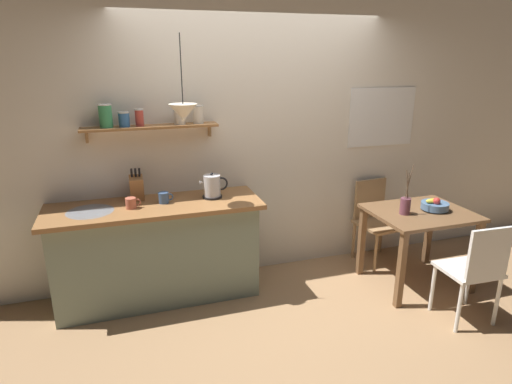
% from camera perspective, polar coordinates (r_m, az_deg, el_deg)
% --- Properties ---
extents(ground_plane, '(14.00, 14.00, 0.00)m').
position_cam_1_polar(ground_plane, '(4.11, 2.46, -13.62)').
color(ground_plane, '#A87F56').
extents(back_wall, '(6.80, 0.11, 2.70)m').
position_cam_1_polar(back_wall, '(4.27, 2.29, 7.05)').
color(back_wall, silver).
rests_on(back_wall, ground_plane).
extents(kitchen_counter, '(1.83, 0.63, 0.91)m').
position_cam_1_polar(kitchen_counter, '(3.99, -12.85, -7.62)').
color(kitchen_counter, gray).
rests_on(kitchen_counter, ground_plane).
extents(wall_shelf, '(1.15, 0.20, 0.33)m').
position_cam_1_polar(wall_shelf, '(3.84, -14.12, 9.08)').
color(wall_shelf, '#9E6B3D').
extents(dining_table, '(0.91, 0.75, 0.75)m').
position_cam_1_polar(dining_table, '(4.35, 20.79, -3.93)').
color(dining_table, brown).
rests_on(dining_table, ground_plane).
extents(dining_chair_near, '(0.44, 0.41, 0.88)m').
position_cam_1_polar(dining_chair_near, '(3.93, 27.04, -8.92)').
color(dining_chair_near, white).
rests_on(dining_chair_near, ground_plane).
extents(dining_chair_far, '(0.48, 0.48, 0.87)m').
position_cam_1_polar(dining_chair_far, '(4.79, 15.55, -3.19)').
color(dining_chair_far, tan).
rests_on(dining_chair_far, ground_plane).
extents(fruit_bowl, '(0.25, 0.25, 0.13)m').
position_cam_1_polar(fruit_bowl, '(4.36, 22.56, -1.62)').
color(fruit_bowl, '#51759E').
rests_on(fruit_bowl, dining_table).
extents(twig_vase, '(0.10, 0.09, 0.46)m').
position_cam_1_polar(twig_vase, '(4.15, 19.14, -1.67)').
color(twig_vase, brown).
rests_on(twig_vase, dining_table).
extents(electric_kettle, '(0.26, 0.17, 0.23)m').
position_cam_1_polar(electric_kettle, '(3.87, -5.80, 0.72)').
color(electric_kettle, black).
rests_on(electric_kettle, kitchen_counter).
extents(knife_block, '(0.12, 0.17, 0.30)m').
position_cam_1_polar(knife_block, '(3.92, -15.51, 0.58)').
color(knife_block, '#9E6B3D').
rests_on(knife_block, kitchen_counter).
extents(coffee_mug_by_sink, '(0.13, 0.09, 0.09)m').
position_cam_1_polar(coffee_mug_by_sink, '(3.74, -16.18, -1.42)').
color(coffee_mug_by_sink, '#C6664C').
rests_on(coffee_mug_by_sink, kitchen_counter).
extents(coffee_mug_spare, '(0.13, 0.09, 0.10)m').
position_cam_1_polar(coffee_mug_spare, '(3.81, -12.07, -0.74)').
color(coffee_mug_spare, '#3D5B89').
rests_on(coffee_mug_spare, kitchen_counter).
extents(pendant_lamp, '(0.23, 0.23, 0.67)m').
position_cam_1_polar(pendant_lamp, '(3.55, -9.59, 10.39)').
color(pendant_lamp, black).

